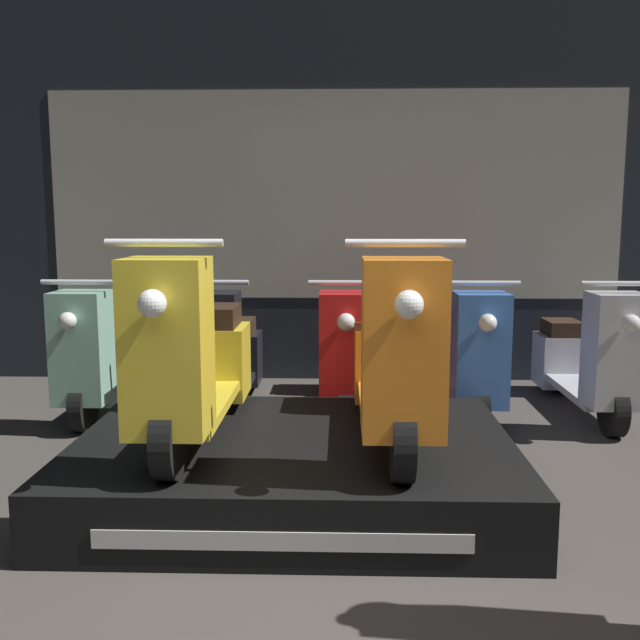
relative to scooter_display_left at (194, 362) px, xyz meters
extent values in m
cube|color=#23282D|center=(0.65, 2.69, 0.91)|extent=(8.56, 0.08, 3.20)
cube|color=beige|center=(0.65, 2.65, 0.86)|extent=(4.71, 0.01, 1.70)
cube|color=black|center=(0.48, 0.05, -0.54)|extent=(2.12, 1.57, 0.31)
cube|color=silver|center=(0.48, -0.74, -0.55)|extent=(1.49, 0.01, 0.08)
cylinder|color=black|center=(0.00, -0.52, -0.21)|extent=(0.09, 0.35, 0.35)
cylinder|color=black|center=(0.00, 0.63, -0.21)|extent=(0.09, 0.35, 0.35)
cube|color=yellow|center=(0.00, 0.05, -0.22)|extent=(0.31, 1.05, 0.05)
cube|color=yellow|center=(0.00, -0.50, 0.17)|extent=(0.33, 0.31, 0.72)
cube|color=yellow|center=(0.00, 0.60, -0.12)|extent=(0.35, 0.37, 0.40)
cube|color=black|center=(0.00, 0.59, 0.14)|extent=(0.25, 0.33, 0.12)
cylinder|color=silver|center=(0.00, -0.51, 0.58)|extent=(0.47, 0.03, 0.03)
sphere|color=white|center=(0.00, -0.71, 0.37)|extent=(0.11, 0.11, 0.11)
cylinder|color=black|center=(0.95, -0.52, -0.21)|extent=(0.09, 0.35, 0.35)
cylinder|color=black|center=(0.95, 0.63, -0.21)|extent=(0.09, 0.35, 0.35)
cube|color=orange|center=(0.95, 0.05, -0.22)|extent=(0.31, 1.05, 0.05)
cube|color=orange|center=(0.95, -0.50, 0.17)|extent=(0.33, 0.31, 0.72)
cube|color=orange|center=(0.95, 0.60, -0.12)|extent=(0.35, 0.37, 0.40)
cube|color=black|center=(0.95, 0.59, 0.14)|extent=(0.25, 0.33, 0.12)
cylinder|color=silver|center=(0.95, -0.51, 0.58)|extent=(0.47, 0.03, 0.03)
sphere|color=white|center=(0.95, -0.71, 0.37)|extent=(0.11, 0.11, 0.11)
cylinder|color=black|center=(-0.96, 1.09, -0.52)|extent=(0.09, 0.35, 0.35)
cylinder|color=black|center=(-0.96, 2.24, -0.52)|extent=(0.09, 0.35, 0.35)
cube|color=#8EC6AD|center=(-0.96, 1.67, -0.53)|extent=(0.31, 1.05, 0.05)
cube|color=#8EC6AD|center=(-0.96, 1.12, -0.14)|extent=(0.33, 0.31, 0.72)
cube|color=#8EC6AD|center=(-0.96, 2.22, -0.43)|extent=(0.35, 0.37, 0.40)
cube|color=black|center=(-0.96, 2.21, -0.17)|extent=(0.25, 0.33, 0.12)
cylinder|color=silver|center=(-0.96, 1.11, 0.28)|extent=(0.47, 0.03, 0.03)
sphere|color=white|center=(-0.96, 0.90, 0.06)|extent=(0.11, 0.11, 0.11)
cylinder|color=black|center=(-0.11, 1.09, -0.52)|extent=(0.09, 0.35, 0.35)
cylinder|color=black|center=(-0.11, 2.24, -0.52)|extent=(0.09, 0.35, 0.35)
cube|color=black|center=(-0.11, 1.67, -0.53)|extent=(0.31, 1.05, 0.05)
cube|color=black|center=(-0.11, 1.12, -0.14)|extent=(0.33, 0.31, 0.72)
cube|color=black|center=(-0.11, 2.22, -0.43)|extent=(0.35, 0.37, 0.40)
cube|color=black|center=(-0.11, 2.21, -0.17)|extent=(0.25, 0.33, 0.12)
cylinder|color=silver|center=(-0.11, 1.11, 0.28)|extent=(0.47, 0.03, 0.03)
sphere|color=white|center=(-0.11, 0.90, 0.06)|extent=(0.11, 0.11, 0.11)
cylinder|color=black|center=(0.73, 1.09, -0.52)|extent=(0.09, 0.35, 0.35)
cylinder|color=black|center=(0.73, 2.24, -0.52)|extent=(0.09, 0.35, 0.35)
cube|color=red|center=(0.73, 1.67, -0.53)|extent=(0.31, 1.05, 0.05)
cube|color=red|center=(0.73, 1.12, -0.14)|extent=(0.33, 0.31, 0.72)
cube|color=red|center=(0.73, 2.22, -0.43)|extent=(0.35, 0.37, 0.40)
cube|color=black|center=(0.73, 2.21, -0.17)|extent=(0.25, 0.33, 0.12)
cylinder|color=silver|center=(0.73, 1.11, 0.28)|extent=(0.47, 0.03, 0.03)
sphere|color=white|center=(0.73, 0.90, 0.06)|extent=(0.11, 0.11, 0.11)
cylinder|color=black|center=(1.58, 1.09, -0.52)|extent=(0.09, 0.35, 0.35)
cylinder|color=black|center=(1.58, 2.24, -0.52)|extent=(0.09, 0.35, 0.35)
cube|color=#386BBC|center=(1.58, 1.67, -0.53)|extent=(0.31, 1.05, 0.05)
cube|color=#386BBC|center=(1.58, 1.12, -0.14)|extent=(0.33, 0.31, 0.72)
cube|color=#386BBC|center=(1.58, 2.22, -0.43)|extent=(0.35, 0.37, 0.40)
cube|color=black|center=(1.58, 2.21, -0.17)|extent=(0.25, 0.33, 0.12)
cylinder|color=silver|center=(1.58, 1.11, 0.28)|extent=(0.47, 0.03, 0.03)
sphere|color=white|center=(1.58, 0.90, 0.06)|extent=(0.11, 0.11, 0.11)
cylinder|color=black|center=(2.43, 1.09, -0.52)|extent=(0.09, 0.35, 0.35)
cylinder|color=black|center=(2.43, 2.24, -0.52)|extent=(0.09, 0.35, 0.35)
cube|color=#BCBCC1|center=(2.43, 1.67, -0.53)|extent=(0.31, 1.05, 0.05)
cube|color=#BCBCC1|center=(2.43, 1.12, -0.14)|extent=(0.33, 0.31, 0.72)
cube|color=#BCBCC1|center=(2.43, 2.22, -0.43)|extent=(0.35, 0.37, 0.40)
cube|color=black|center=(2.43, 2.21, -0.17)|extent=(0.25, 0.33, 0.12)
cylinder|color=silver|center=(2.43, 1.11, 0.28)|extent=(0.47, 0.03, 0.03)
sphere|color=white|center=(2.43, 0.90, 0.06)|extent=(0.11, 0.11, 0.11)
camera|label=1|loc=(0.70, -3.32, 0.69)|focal=40.00mm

